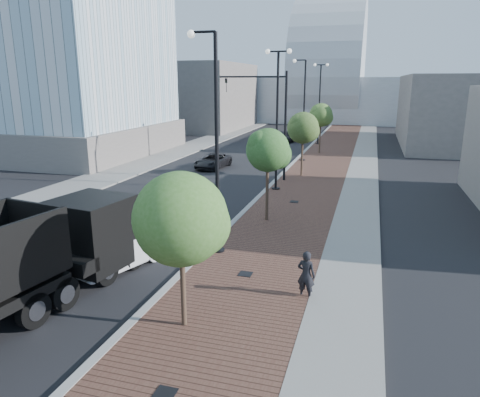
# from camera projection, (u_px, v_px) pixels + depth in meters

# --- Properties ---
(sidewalk) EXTENTS (7.00, 140.00, 0.12)m
(sidewalk) POSITION_uv_depth(u_px,v_px,m) (339.00, 153.00, 46.31)
(sidewalk) COLOR #4C2D23
(sidewalk) RESTS_ON ground
(concrete_strip) EXTENTS (2.40, 140.00, 0.13)m
(concrete_strip) POSITION_uv_depth(u_px,v_px,m) (365.00, 154.00, 45.57)
(concrete_strip) COLOR slate
(concrete_strip) RESTS_ON ground
(curb) EXTENTS (0.30, 140.00, 0.14)m
(curb) POSITION_uv_depth(u_px,v_px,m) (305.00, 151.00, 47.26)
(curb) COLOR gray
(curb) RESTS_ON ground
(west_sidewalk) EXTENTS (4.00, 140.00, 0.12)m
(west_sidewalk) POSITION_uv_depth(u_px,v_px,m) (192.00, 146.00, 50.83)
(west_sidewalk) COLOR slate
(west_sidewalk) RESTS_ON ground
(dump_truck) EXTENTS (4.45, 13.62, 3.48)m
(dump_truck) POSITION_uv_depth(u_px,v_px,m) (19.00, 270.00, 14.00)
(dump_truck) COLOR black
(dump_truck) RESTS_ON ground
(white_sedan) EXTENTS (2.61, 4.16, 1.30)m
(white_sedan) POSITION_uv_depth(u_px,v_px,m) (121.00, 253.00, 17.64)
(white_sedan) COLOR silver
(white_sedan) RESTS_ON ground
(dark_car_mid) EXTENTS (2.42, 4.58, 1.23)m
(dark_car_mid) POSITION_uv_depth(u_px,v_px,m) (213.00, 161.00, 38.23)
(dark_car_mid) COLOR black
(dark_car_mid) RESTS_ON ground
(dark_car_far) EXTENTS (2.89, 4.56, 1.23)m
(dark_car_far) POSITION_uv_depth(u_px,v_px,m) (290.00, 137.00, 55.08)
(dark_car_far) COLOR black
(dark_car_far) RESTS_ON ground
(pedestrian) EXTENTS (0.70, 0.53, 1.73)m
(pedestrian) POSITION_uv_depth(u_px,v_px,m) (306.00, 275.00, 15.09)
(pedestrian) COLOR black
(pedestrian) RESTS_ON ground
(streetlight_1) EXTENTS (1.44, 0.56, 9.21)m
(streetlight_1) POSITION_uv_depth(u_px,v_px,m) (214.00, 155.00, 18.22)
(streetlight_1) COLOR black
(streetlight_1) RESTS_ON ground
(streetlight_2) EXTENTS (1.72, 0.56, 9.28)m
(streetlight_2) POSITION_uv_depth(u_px,v_px,m) (277.00, 120.00, 29.20)
(streetlight_2) COLOR black
(streetlight_2) RESTS_ON ground
(streetlight_3) EXTENTS (1.44, 0.56, 9.21)m
(streetlight_3) POSITION_uv_depth(u_px,v_px,m) (303.00, 115.00, 40.48)
(streetlight_3) COLOR black
(streetlight_3) RESTS_ON ground
(streetlight_4) EXTENTS (1.72, 0.56, 9.28)m
(streetlight_4) POSITION_uv_depth(u_px,v_px,m) (319.00, 103.00, 51.45)
(streetlight_4) COLOR black
(streetlight_4) RESTS_ON ground
(traffic_mast) EXTENTS (5.09, 0.20, 8.00)m
(traffic_mast) POSITION_uv_depth(u_px,v_px,m) (273.00, 114.00, 32.18)
(traffic_mast) COLOR black
(traffic_mast) RESTS_ON ground
(tree_0) EXTENTS (2.74, 2.74, 4.84)m
(tree_0) POSITION_uv_depth(u_px,v_px,m) (183.00, 219.00, 12.59)
(tree_0) COLOR #382619
(tree_0) RESTS_ON ground
(tree_1) EXTENTS (2.31, 2.25, 4.98)m
(tree_1) POSITION_uv_depth(u_px,v_px,m) (269.00, 150.00, 22.69)
(tree_1) COLOR #382619
(tree_1) RESTS_ON ground
(tree_2) EXTENTS (2.46, 2.42, 5.05)m
(tree_2) POSITION_uv_depth(u_px,v_px,m) (304.00, 128.00, 33.82)
(tree_2) COLOR #382619
(tree_2) RESTS_ON ground
(tree_3) EXTENTS (2.42, 2.37, 5.16)m
(tree_3) POSITION_uv_depth(u_px,v_px,m) (321.00, 115.00, 44.91)
(tree_3) COLOR #382619
(tree_3) RESTS_ON ground
(tower_podium) EXTENTS (19.00, 19.00, 3.00)m
(tower_podium) POSITION_uv_depth(u_px,v_px,m) (64.00, 139.00, 46.05)
(tower_podium) COLOR #635D59
(tower_podium) RESTS_ON ground
(convention_center) EXTENTS (50.00, 30.00, 50.00)m
(convention_center) POSITION_uv_depth(u_px,v_px,m) (329.00, 88.00, 88.02)
(convention_center) COLOR #A0A6AA
(convention_center) RESTS_ON ground
(commercial_block_nw) EXTENTS (14.00, 20.00, 10.00)m
(commercial_block_nw) POSITION_uv_depth(u_px,v_px,m) (199.00, 96.00, 70.03)
(commercial_block_nw) COLOR #615B57
(commercial_block_nw) RESTS_ON ground
(commercial_block_ne) EXTENTS (12.00, 22.00, 8.00)m
(commercial_block_ne) POSITION_uv_depth(u_px,v_px,m) (457.00, 111.00, 51.15)
(commercial_block_ne) COLOR #605B57
(commercial_block_ne) RESTS_ON ground
(utility_cover_0) EXTENTS (0.50, 0.50, 0.02)m
(utility_cover_0) POSITION_uv_depth(u_px,v_px,m) (165.00, 393.00, 10.43)
(utility_cover_0) COLOR black
(utility_cover_0) RESTS_ON sidewalk
(utility_cover_1) EXTENTS (0.50, 0.50, 0.02)m
(utility_cover_1) POSITION_uv_depth(u_px,v_px,m) (245.00, 274.00, 16.92)
(utility_cover_1) COLOR black
(utility_cover_1) RESTS_ON sidewalk
(utility_cover_2) EXTENTS (0.50, 0.50, 0.02)m
(utility_cover_2) POSITION_uv_depth(u_px,v_px,m) (294.00, 202.00, 27.12)
(utility_cover_2) COLOR black
(utility_cover_2) RESTS_ON sidewalk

